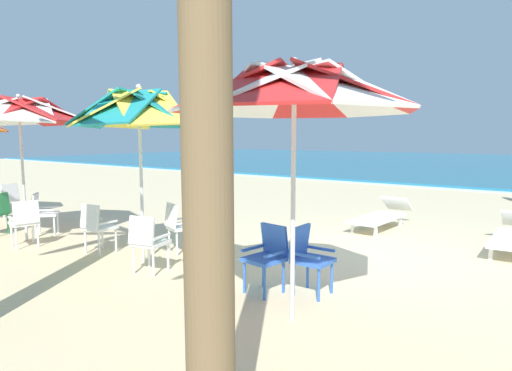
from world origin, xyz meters
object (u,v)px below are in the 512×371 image
(plastic_chair_1, at_px, (308,255))
(plastic_chair_7, at_px, (42,211))
(plastic_chair_5, at_px, (25,220))
(beach_umbrella_2, at_px, (19,112))
(plastic_chair_3, at_px, (179,224))
(plastic_chair_4, at_px, (148,240))
(sun_lounger_1, at_px, (382,215))
(beach_umbrella_1, at_px, (139,111))
(plastic_chair_0, at_px, (268,254))
(beach_umbrella_0, at_px, (294,92))
(plastic_chair_2, at_px, (97,225))
(plastic_chair_9, at_px, (7,199))

(plastic_chair_1, bearing_deg, plastic_chair_7, -176.07)
(plastic_chair_5, bearing_deg, beach_umbrella_2, 153.97)
(plastic_chair_3, distance_m, plastic_chair_4, 1.16)
(sun_lounger_1, bearing_deg, beach_umbrella_1, -113.12)
(plastic_chair_7, bearing_deg, plastic_chair_4, -4.64)
(plastic_chair_0, xyz_separation_m, plastic_chair_1, (0.45, 0.26, 0.00))
(beach_umbrella_0, height_order, plastic_chair_3, beach_umbrella_0)
(beach_umbrella_0, bearing_deg, plastic_chair_1, 108.90)
(plastic_chair_0, xyz_separation_m, plastic_chair_7, (-5.48, -0.14, 0.00))
(plastic_chair_2, bearing_deg, beach_umbrella_0, -4.05)
(beach_umbrella_0, height_order, beach_umbrella_2, beach_umbrella_0)
(plastic_chair_3, xyz_separation_m, plastic_chair_9, (-5.65, -0.36, 0.00))
(plastic_chair_4, bearing_deg, plastic_chair_1, 17.13)
(plastic_chair_3, bearing_deg, beach_umbrella_2, -158.61)
(sun_lounger_1, bearing_deg, plastic_chair_1, -80.47)
(plastic_chair_0, relative_size, plastic_chair_3, 1.00)
(plastic_chair_0, height_order, plastic_chair_1, same)
(beach_umbrella_1, height_order, plastic_chair_4, beach_umbrella_1)
(plastic_chair_1, distance_m, plastic_chair_3, 2.79)
(beach_umbrella_0, distance_m, plastic_chair_4, 3.22)
(plastic_chair_9, bearing_deg, plastic_chair_5, -18.40)
(plastic_chair_4, bearing_deg, plastic_chair_5, -172.90)
(plastic_chair_1, height_order, plastic_chair_7, same)
(plastic_chair_1, relative_size, plastic_chair_2, 1.00)
(plastic_chair_9, bearing_deg, sun_lounger_1, 30.12)
(plastic_chair_4, bearing_deg, beach_umbrella_1, 147.92)
(plastic_chair_2, height_order, plastic_chair_9, same)
(plastic_chair_4, height_order, sun_lounger_1, plastic_chair_4)
(plastic_chair_1, height_order, plastic_chair_5, same)
(beach_umbrella_1, xyz_separation_m, beach_umbrella_2, (-2.95, -0.44, 0.06))
(beach_umbrella_0, xyz_separation_m, plastic_chair_1, (-0.28, 0.82, -1.95))
(plastic_chair_2, relative_size, plastic_chair_5, 1.00)
(beach_umbrella_1, relative_size, plastic_chair_2, 3.23)
(plastic_chair_0, bearing_deg, plastic_chair_2, -175.46)
(sun_lounger_1, bearing_deg, beach_umbrella_0, -78.95)
(plastic_chair_0, height_order, plastic_chair_3, same)
(plastic_chair_2, xyz_separation_m, beach_umbrella_2, (-1.92, -0.29, 1.95))
(plastic_chair_4, height_order, plastic_chair_9, same)
(plastic_chair_3, xyz_separation_m, plastic_chair_7, (-3.16, -0.76, 0.00))
(beach_umbrella_2, xyz_separation_m, plastic_chair_5, (0.52, -0.25, -1.95))
(plastic_chair_1, bearing_deg, beach_umbrella_1, -172.36)
(plastic_chair_3, height_order, plastic_chair_9, same)
(beach_umbrella_0, bearing_deg, plastic_chair_9, 174.67)
(plastic_chair_2, relative_size, plastic_chair_9, 1.00)
(plastic_chair_2, relative_size, plastic_chair_4, 1.00)
(beach_umbrella_2, height_order, sun_lounger_1, beach_umbrella_2)
(plastic_chair_1, height_order, sun_lounger_1, plastic_chair_1)
(plastic_chair_7, bearing_deg, plastic_chair_3, 13.47)
(beach_umbrella_0, relative_size, beach_umbrella_1, 1.00)
(plastic_chair_3, xyz_separation_m, plastic_chair_4, (0.49, -1.05, 0.00))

